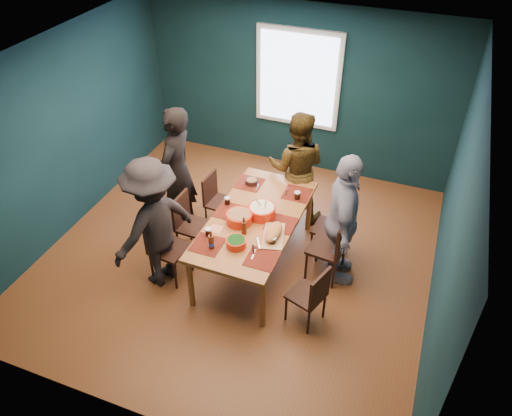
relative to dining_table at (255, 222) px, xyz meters
The scene contains 26 objects.
room 0.79m from the dining_table, 127.70° to the left, with size 5.01×5.01×2.71m.
dining_table is the anchor object (origin of this frame).
chair_left_far 1.04m from the dining_table, 144.37° to the left, with size 0.40×0.40×0.82m.
chair_left_mid 0.96m from the dining_table, behind, with size 0.41×0.41×0.87m.
chair_left_near 1.17m from the dining_table, 150.77° to the right, with size 0.47×0.47×0.93m.
chair_right_far 1.09m from the dining_table, 30.66° to the left, with size 0.43×0.43×0.88m.
chair_right_mid 1.02m from the dining_table, ahead, with size 0.47×0.47×0.94m.
chair_right_near 1.20m from the dining_table, 35.90° to the right, with size 0.47×0.47×0.82m.
person_far_left 1.37m from the dining_table, 162.76° to the left, with size 0.68×0.45×1.86m, color black.
person_back 1.20m from the dining_table, 81.50° to the left, with size 0.82×0.64×1.69m, color black.
person_right 1.09m from the dining_table, ahead, with size 1.06×0.44×1.80m, color white.
person_near_left 1.24m from the dining_table, 147.44° to the right, with size 1.14×0.65×1.76m, color black.
bowl_salad 0.26m from the dining_table, 134.51° to the right, with size 0.32×0.32×0.13m.
bowl_dumpling 0.18m from the dining_table, 45.59° to the left, with size 0.34×0.34×0.32m.
bowl_herbs 0.58m from the dining_table, 91.57° to the right, with size 0.23×0.23×0.10m.
cutting_board 0.45m from the dining_table, 38.28° to the right, with size 0.35×0.62×0.13m.
small_bowl 0.75m from the dining_table, 114.65° to the left, with size 0.17×0.17×0.07m.
beer_bottle_a 0.77m from the dining_table, 110.74° to the right, with size 0.07×0.07×0.26m.
beer_bottle_b 0.37m from the dining_table, 92.70° to the right, with size 0.06×0.06×0.24m.
cola_glass_a 0.66m from the dining_table, 127.44° to the right, with size 0.08×0.08×0.11m.
cola_glass_b 0.55m from the dining_table, 45.99° to the right, with size 0.07×0.07×0.10m.
cola_glass_c 0.69m from the dining_table, 56.50° to the left, with size 0.08×0.08×0.11m.
cola_glass_d 0.47m from the dining_table, 162.80° to the left, with size 0.07×0.07×0.10m.
napkin_a 0.39m from the dining_table, ahead, with size 0.13×0.13×0.00m, color #DF7B5D.
napkin_b 0.53m from the dining_table, 133.94° to the right, with size 0.15×0.15×0.00m, color #DF7B5D.
napkin_c 0.73m from the dining_table, 63.37° to the right, with size 0.12×0.12×0.00m, color #DF7B5D.
Camera 1 is at (2.00, -4.59, 4.66)m, focal length 35.00 mm.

